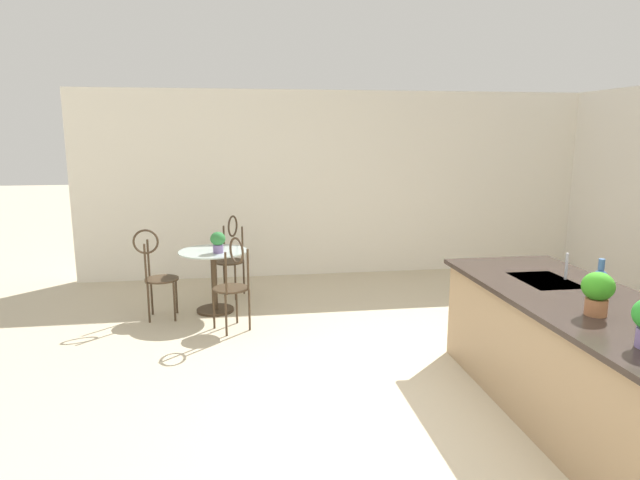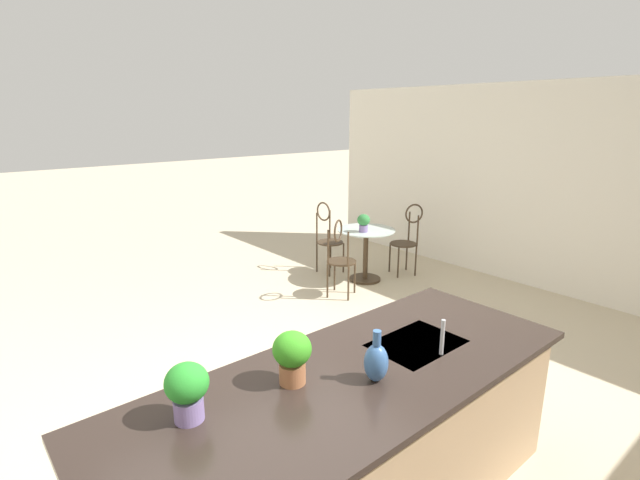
{
  "view_description": "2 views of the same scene",
  "coord_description": "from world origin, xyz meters",
  "px_view_note": "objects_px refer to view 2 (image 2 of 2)",
  "views": [
    {
      "loc": [
        3.7,
        -1.59,
        2.09
      ],
      "look_at": [
        -0.98,
        -0.89,
        1.16
      ],
      "focal_mm": 30.57,
      "sensor_mm": 36.0,
      "label": 1
    },
    {
      "loc": [
        1.9,
        2.46,
        2.29
      ],
      "look_at": [
        -0.94,
        -0.89,
        1.1
      ],
      "focal_mm": 26.16,
      "sensor_mm": 36.0,
      "label": 2
    }
  ],
  "objects_px": {
    "chair_near_window": "(340,254)",
    "potted_plant_on_table": "(364,222)",
    "potted_plant_counter_far": "(187,388)",
    "bistro_table": "(366,250)",
    "chair_by_island": "(407,236)",
    "vase_on_counter": "(376,362)",
    "chair_toward_desk": "(328,234)",
    "potted_plant_counter_near": "(292,354)"
  },
  "relations": [
    {
      "from": "chair_toward_desk",
      "to": "potted_plant_counter_far",
      "type": "relative_size",
      "value": 3.66
    },
    {
      "from": "bistro_table",
      "to": "chair_by_island",
      "type": "relative_size",
      "value": 0.77
    },
    {
      "from": "potted_plant_counter_near",
      "to": "vase_on_counter",
      "type": "bearing_deg",
      "value": 142.52
    },
    {
      "from": "chair_by_island",
      "to": "chair_near_window",
      "type": "bearing_deg",
      "value": 1.75
    },
    {
      "from": "potted_plant_on_table",
      "to": "chair_by_island",
      "type": "bearing_deg",
      "value": 170.93
    },
    {
      "from": "vase_on_counter",
      "to": "chair_by_island",
      "type": "bearing_deg",
      "value": -142.9
    },
    {
      "from": "chair_near_window",
      "to": "potted_plant_counter_near",
      "type": "distance_m",
      "value": 3.52
    },
    {
      "from": "chair_toward_desk",
      "to": "potted_plant_counter_far",
      "type": "distance_m",
      "value": 4.86
    },
    {
      "from": "chair_near_window",
      "to": "potted_plant_on_table",
      "type": "relative_size",
      "value": 4.27
    },
    {
      "from": "potted_plant_counter_near",
      "to": "potted_plant_counter_far",
      "type": "bearing_deg",
      "value": -6.55
    },
    {
      "from": "chair_toward_desk",
      "to": "vase_on_counter",
      "type": "xyz_separation_m",
      "value": [
        2.74,
        3.52,
        0.46
      ]
    },
    {
      "from": "chair_near_window",
      "to": "vase_on_counter",
      "type": "height_order",
      "value": "vase_on_counter"
    },
    {
      "from": "chair_near_window",
      "to": "potted_plant_counter_near",
      "type": "xyz_separation_m",
      "value": [
        2.54,
        2.38,
        0.51
      ]
    },
    {
      "from": "potted_plant_counter_far",
      "to": "vase_on_counter",
      "type": "height_order",
      "value": "vase_on_counter"
    },
    {
      "from": "chair_toward_desk",
      "to": "potted_plant_counter_far",
      "type": "bearing_deg",
      "value": 41.19
    },
    {
      "from": "chair_toward_desk",
      "to": "vase_on_counter",
      "type": "distance_m",
      "value": 4.48
    },
    {
      "from": "chair_toward_desk",
      "to": "chair_by_island",
      "type": "bearing_deg",
      "value": 134.62
    },
    {
      "from": "chair_by_island",
      "to": "vase_on_counter",
      "type": "height_order",
      "value": "vase_on_counter"
    },
    {
      "from": "bistro_table",
      "to": "chair_by_island",
      "type": "bearing_deg",
      "value": 163.91
    },
    {
      "from": "chair_toward_desk",
      "to": "potted_plant_on_table",
      "type": "xyz_separation_m",
      "value": [
        -0.03,
        0.7,
        0.31
      ]
    },
    {
      "from": "bistro_table",
      "to": "chair_by_island",
      "type": "height_order",
      "value": "chair_by_island"
    },
    {
      "from": "potted_plant_on_table",
      "to": "potted_plant_counter_near",
      "type": "bearing_deg",
      "value": 39.22
    },
    {
      "from": "potted_plant_counter_near",
      "to": "vase_on_counter",
      "type": "relative_size",
      "value": 1.0
    },
    {
      "from": "chair_near_window",
      "to": "potted_plant_on_table",
      "type": "bearing_deg",
      "value": -163.9
    },
    {
      "from": "bistro_table",
      "to": "potted_plant_counter_far",
      "type": "xyz_separation_m",
      "value": [
        3.79,
        2.55,
        0.64
      ]
    },
    {
      "from": "chair_near_window",
      "to": "vase_on_counter",
      "type": "bearing_deg",
      "value": 50.39
    },
    {
      "from": "chair_toward_desk",
      "to": "potted_plant_on_table",
      "type": "height_order",
      "value": "chair_toward_desk"
    },
    {
      "from": "bistro_table",
      "to": "potted_plant_on_table",
      "type": "xyz_separation_m",
      "value": [
        0.12,
        0.07,
        0.43
      ]
    },
    {
      "from": "chair_near_window",
      "to": "chair_toward_desk",
      "type": "distance_m",
      "value": 1.03
    },
    {
      "from": "potted_plant_on_table",
      "to": "potted_plant_counter_near",
      "type": "height_order",
      "value": "potted_plant_counter_near"
    },
    {
      "from": "potted_plant_on_table",
      "to": "vase_on_counter",
      "type": "relative_size",
      "value": 0.85
    },
    {
      "from": "chair_near_window",
      "to": "potted_plant_on_table",
      "type": "xyz_separation_m",
      "value": [
        -0.58,
        -0.17,
        0.31
      ]
    },
    {
      "from": "potted_plant_on_table",
      "to": "vase_on_counter",
      "type": "xyz_separation_m",
      "value": [
        2.77,
        2.81,
        0.15
      ]
    },
    {
      "from": "vase_on_counter",
      "to": "potted_plant_on_table",
      "type": "bearing_deg",
      "value": -134.54
    },
    {
      "from": "chair_toward_desk",
      "to": "potted_plant_counter_far",
      "type": "height_order",
      "value": "potted_plant_counter_far"
    },
    {
      "from": "bistro_table",
      "to": "chair_near_window",
      "type": "xyz_separation_m",
      "value": [
        0.7,
        0.23,
        0.13
      ]
    },
    {
      "from": "potted_plant_counter_near",
      "to": "chair_toward_desk",
      "type": "bearing_deg",
      "value": -133.56
    },
    {
      "from": "potted_plant_on_table",
      "to": "potted_plant_counter_far",
      "type": "xyz_separation_m",
      "value": [
        3.67,
        2.48,
        0.2
      ]
    },
    {
      "from": "potted_plant_counter_far",
      "to": "vase_on_counter",
      "type": "distance_m",
      "value": 0.96
    },
    {
      "from": "bistro_table",
      "to": "chair_toward_desk",
      "type": "height_order",
      "value": "chair_toward_desk"
    },
    {
      "from": "chair_near_window",
      "to": "potted_plant_on_table",
      "type": "distance_m",
      "value": 0.68
    },
    {
      "from": "chair_toward_desk",
      "to": "potted_plant_on_table",
      "type": "relative_size",
      "value": 4.27
    }
  ]
}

